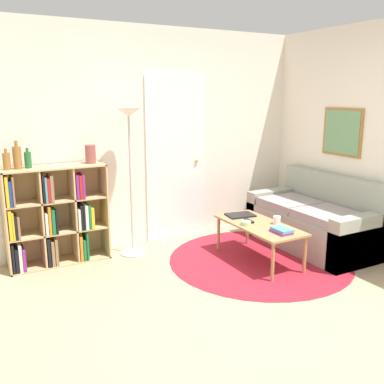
# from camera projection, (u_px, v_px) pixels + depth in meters

# --- Properties ---
(ground_plane) EXTENTS (14.00, 14.00, 0.00)m
(ground_plane) POSITION_uv_depth(u_px,v_px,m) (273.00, 329.00, 3.40)
(ground_plane) COLOR tan
(wall_back) EXTENTS (7.06, 0.11, 2.60)m
(wall_back) POSITION_uv_depth(u_px,v_px,m) (150.00, 139.00, 5.20)
(wall_back) COLOR silver
(wall_back) RESTS_ON ground_plane
(wall_right) EXTENTS (0.08, 5.41, 2.60)m
(wall_right) POSITION_uv_depth(u_px,v_px,m) (349.00, 138.00, 5.10)
(wall_right) COLOR silver
(wall_right) RESTS_ON ground_plane
(rug) EXTENTS (2.02, 2.02, 0.01)m
(rug) POSITION_uv_depth(u_px,v_px,m) (259.00, 260.00, 4.80)
(rug) COLOR maroon
(rug) RESTS_ON ground_plane
(bookshelf) EXTENTS (1.06, 0.34, 1.08)m
(bookshelf) POSITION_uv_depth(u_px,v_px,m) (53.00, 218.00, 4.61)
(bookshelf) COLOR tan
(bookshelf) RESTS_ON ground_plane
(floor_lamp) EXTENTS (0.30, 0.30, 1.68)m
(floor_lamp) POSITION_uv_depth(u_px,v_px,m) (129.00, 136.00, 4.69)
(floor_lamp) COLOR #B7B7BC
(floor_lamp) RESTS_ON ground_plane
(couch) EXTENTS (0.80, 1.58, 0.87)m
(couch) POSITION_uv_depth(u_px,v_px,m) (316.00, 222.00, 5.20)
(couch) COLOR gray
(couch) RESTS_ON ground_plane
(coffee_table) EXTENTS (0.50, 1.09, 0.43)m
(coffee_table) POSITION_uv_depth(u_px,v_px,m) (259.00, 228.00, 4.70)
(coffee_table) COLOR #AD7F51
(coffee_table) RESTS_ON ground_plane
(laptop) EXTENTS (0.34, 0.26, 0.02)m
(laptop) POSITION_uv_depth(u_px,v_px,m) (240.00, 215.00, 4.99)
(laptop) COLOR black
(laptop) RESTS_ON coffee_table
(bowl) EXTENTS (0.11, 0.11, 0.04)m
(bowl) POSITION_uv_depth(u_px,v_px,m) (246.00, 223.00, 4.65)
(bowl) COLOR #9ED193
(bowl) RESTS_ON coffee_table
(book_stack_on_table) EXTENTS (0.16, 0.21, 0.05)m
(book_stack_on_table) POSITION_uv_depth(u_px,v_px,m) (282.00, 231.00, 4.38)
(book_stack_on_table) COLOR #7F287A
(book_stack_on_table) RESTS_ON coffee_table
(cup) EXTENTS (0.08, 0.08, 0.09)m
(cup) POSITION_uv_depth(u_px,v_px,m) (277.00, 220.00, 4.68)
(cup) COLOR white
(cup) RESTS_ON coffee_table
(remote) EXTENTS (0.05, 0.15, 0.02)m
(remote) POSITION_uv_depth(u_px,v_px,m) (249.00, 221.00, 4.77)
(remote) COLOR black
(remote) RESTS_ON coffee_table
(bottle_left) EXTENTS (0.07, 0.07, 0.21)m
(bottle_left) POSITION_uv_depth(u_px,v_px,m) (7.00, 161.00, 4.27)
(bottle_left) COLOR olive
(bottle_left) RESTS_ON bookshelf
(bottle_middle) EXTENTS (0.08, 0.08, 0.29)m
(bottle_middle) POSITION_uv_depth(u_px,v_px,m) (17.00, 157.00, 4.31)
(bottle_middle) COLOR olive
(bottle_middle) RESTS_ON bookshelf
(bottle_right) EXTENTS (0.07, 0.07, 0.21)m
(bottle_right) POSITION_uv_depth(u_px,v_px,m) (28.00, 160.00, 4.37)
(bottle_right) COLOR #236633
(bottle_right) RESTS_ON bookshelf
(vase_on_shelf) EXTENTS (0.11, 0.11, 0.20)m
(vase_on_shelf) POSITION_uv_depth(u_px,v_px,m) (90.00, 154.00, 4.67)
(vase_on_shelf) COLOR #934C47
(vase_on_shelf) RESTS_ON bookshelf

